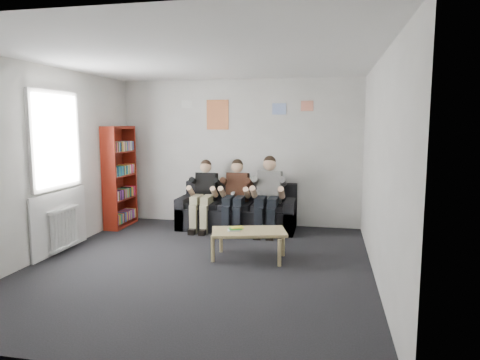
% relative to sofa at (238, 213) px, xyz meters
% --- Properties ---
extents(room_shell, '(5.00, 5.00, 5.00)m').
position_rel_sofa_xyz_m(room_shell, '(-0.06, -2.10, 1.06)').
color(room_shell, black).
rests_on(room_shell, ground).
extents(sofa, '(2.08, 0.85, 0.80)m').
position_rel_sofa_xyz_m(sofa, '(0.00, 0.00, 0.00)').
color(sofa, black).
rests_on(sofa, ground).
extents(bookshelf, '(0.28, 0.83, 1.84)m').
position_rel_sofa_xyz_m(bookshelf, '(-2.15, -0.26, 0.63)').
color(bookshelf, maroon).
rests_on(bookshelf, ground).
extents(coffee_table, '(1.02, 0.56, 0.41)m').
position_rel_sofa_xyz_m(coffee_table, '(0.52, -1.69, 0.07)').
color(coffee_table, tan).
rests_on(coffee_table, ground).
extents(game_cases, '(0.21, 0.18, 0.04)m').
position_rel_sofa_xyz_m(game_cases, '(0.34, -1.72, 0.14)').
color(game_cases, silver).
rests_on(game_cases, coffee_table).
extents(person_left, '(0.38, 0.80, 1.24)m').
position_rel_sofa_xyz_m(person_left, '(-0.58, -0.19, 0.33)').
color(person_left, black).
rests_on(person_left, sofa).
extents(person_middle, '(0.39, 0.83, 1.26)m').
position_rel_sofa_xyz_m(person_middle, '(-0.00, -0.19, 0.34)').
color(person_middle, '#432316').
rests_on(person_middle, sofa).
extents(person_right, '(0.42, 0.90, 1.33)m').
position_rel_sofa_xyz_m(person_right, '(0.58, -0.20, 0.36)').
color(person_right, silver).
rests_on(person_right, sofa).
extents(radiator, '(0.10, 0.64, 0.60)m').
position_rel_sofa_xyz_m(radiator, '(-2.21, -1.90, 0.06)').
color(radiator, white).
rests_on(radiator, ground).
extents(window, '(0.05, 1.30, 2.36)m').
position_rel_sofa_xyz_m(window, '(-2.29, -1.90, 0.74)').
color(window, white).
rests_on(window, room_shell).
extents(poster_large, '(0.42, 0.01, 0.55)m').
position_rel_sofa_xyz_m(poster_large, '(-0.46, 0.38, 1.76)').
color(poster_large, gold).
rests_on(poster_large, room_shell).
extents(poster_blue, '(0.25, 0.01, 0.20)m').
position_rel_sofa_xyz_m(poster_blue, '(0.69, 0.38, 1.86)').
color(poster_blue, '#447FEA').
rests_on(poster_blue, room_shell).
extents(poster_pink, '(0.22, 0.01, 0.18)m').
position_rel_sofa_xyz_m(poster_pink, '(1.19, 0.38, 1.91)').
color(poster_pink, '#C93E85').
rests_on(poster_pink, room_shell).
extents(poster_sign, '(0.20, 0.01, 0.14)m').
position_rel_sofa_xyz_m(poster_sign, '(-1.06, 0.38, 1.96)').
color(poster_sign, white).
rests_on(poster_sign, room_shell).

